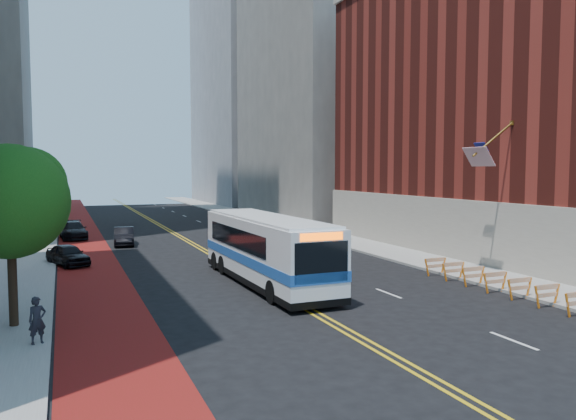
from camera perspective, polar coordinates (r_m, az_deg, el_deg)
The scene contains 17 objects.
ground at distance 20.09m, azimuth 7.60°, elevation -12.99°, with size 160.00×160.00×0.00m, color black.
sidewalk_left at distance 47.11m, azimuth -24.85°, elevation -3.35°, with size 4.00×140.00×0.15m, color gray.
sidewalk_right at distance 51.73m, azimuth 2.77°, elevation -2.33°, with size 4.00×140.00×0.15m, color gray.
bus_lane_paint at distance 47.07m, azimuth -20.09°, elevation -3.31°, with size 3.60×140.00×0.01m, color maroon.
center_line_inner at distance 47.97m, azimuth -10.59°, elevation -2.99°, with size 0.14×140.00×0.01m, color gold.
center_line_outer at distance 48.04m, azimuth -10.16°, elevation -2.98°, with size 0.14×140.00×0.01m, color gold.
lane_dashes at distance 56.83m, azimuth -7.26°, elevation -1.84°, with size 0.14×98.20×0.01m.
brick_building at distance 42.86m, azimuth 25.95°, elevation 10.51°, with size 18.73×36.00×22.00m.
midrise_right_near at distance 73.75m, azimuth 4.81°, elevation 15.15°, with size 18.00×26.00×40.00m, color slate.
midrise_right_far at distance 102.73m, azimuth -2.52°, elevation 16.28°, with size 20.00×28.00×55.00m, color gray.
construction_barriers at distance 28.23m, azimuth 21.36°, elevation -6.82°, with size 1.42×10.91×1.00m.
street_tree at distance 22.81m, azimuth -26.28°, elevation 1.21°, with size 4.20×4.20×6.70m.
transit_bus at distance 28.97m, azimuth -2.31°, elevation -3.95°, with size 3.03×12.78×3.50m.
car_a at distance 37.16m, azimuth -21.46°, elevation -4.26°, with size 1.56×3.88×1.32m, color black.
car_b at distance 45.69m, azimuth -16.33°, elevation -2.57°, with size 1.47×4.21×1.39m, color black.
car_c at distance 51.12m, azimuth -20.99°, elevation -1.93°, with size 2.06×5.06×1.47m, color black.
pedestrian at distance 20.61m, azimuth -24.12°, elevation -10.19°, with size 0.57×0.38×1.57m, color black.
Camera 1 is at (-9.52, -16.68, 5.91)m, focal length 35.00 mm.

